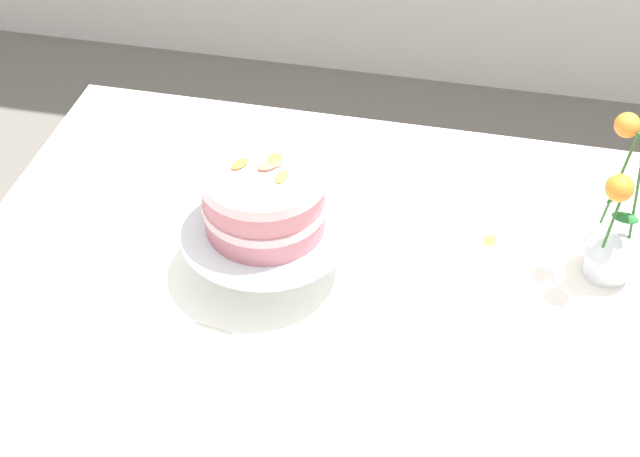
{
  "coord_description": "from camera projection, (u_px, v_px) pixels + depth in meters",
  "views": [
    {
      "loc": [
        0.17,
        -1.07,
        1.84
      ],
      "look_at": [
        -0.06,
        0.0,
        0.86
      ],
      "focal_mm": 50.66,
      "sensor_mm": 36.0,
      "label": 1
    }
  ],
  "objects": [
    {
      "name": "dining_table",
      "position": [
        352.0,
        331.0,
        1.59
      ],
      "size": [
        1.4,
        1.0,
        0.74
      ],
      "color": "white",
      "rests_on": "ground"
    },
    {
      "name": "linen_napkin",
      "position": [
        268.0,
        268.0,
        1.57
      ],
      "size": [
        0.37,
        0.37,
        0.0
      ],
      "primitive_type": "cube",
      "rotation": [
        0.0,
        0.0,
        -0.16
      ],
      "color": "white",
      "rests_on": "dining_table"
    },
    {
      "name": "cake_stand",
      "position": [
        266.0,
        233.0,
        1.52
      ],
      "size": [
        0.29,
        0.29,
        0.1
      ],
      "color": "silver",
      "rests_on": "linen_napkin"
    },
    {
      "name": "layer_cake",
      "position": [
        264.0,
        198.0,
        1.47
      ],
      "size": [
        0.21,
        0.21,
        0.13
      ],
      "color": "#CC7A84",
      "rests_on": "cake_stand"
    },
    {
      "name": "flower_vase",
      "position": [
        616.0,
        230.0,
        1.5
      ],
      "size": [
        0.11,
        0.11,
        0.31
      ],
      "color": "silver",
      "rests_on": "dining_table"
    },
    {
      "name": "loose_petal_0",
      "position": [
        490.0,
        240.0,
        1.63
      ],
      "size": [
        0.03,
        0.03,
        0.0
      ],
      "primitive_type": "ellipsoid",
      "rotation": [
        0.0,
        0.0,
        4.53
      ],
      "color": "yellow",
      "rests_on": "dining_table"
    }
  ]
}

